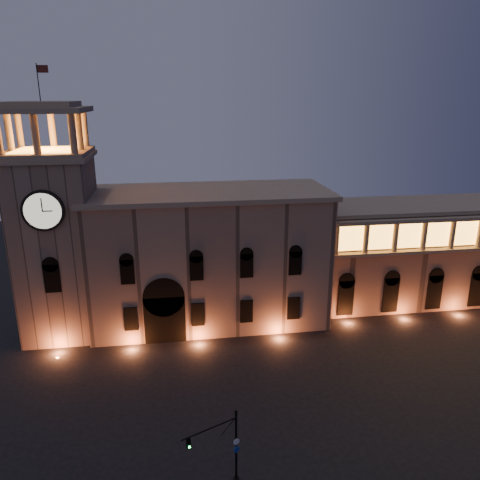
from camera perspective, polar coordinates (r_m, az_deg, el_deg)
The scene contains 5 objects.
ground at distance 46.70m, azimuth 1.53°, elevation -21.28°, with size 160.00×160.00×0.00m, color black.
government_building at distance 61.48m, azimuth -3.85°, elevation -2.05°, with size 30.80×12.80×17.60m.
clock_tower at distance 60.89m, azimuth -21.39°, elevation 0.25°, with size 9.80×9.80×32.40m.
colonnade_wing at distance 74.42m, azimuth 23.18°, elevation -1.15°, with size 40.60×11.50×14.50m.
traffic_light at distance 38.84m, azimuth -1.58°, elevation -24.07°, with size 4.45×2.15×6.59m.
Camera 1 is at (-6.52, -35.90, 29.15)m, focal length 35.00 mm.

